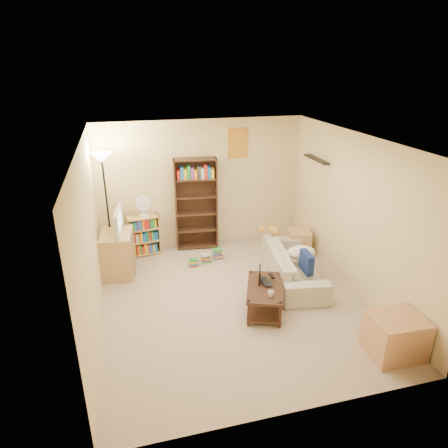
# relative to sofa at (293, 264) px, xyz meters

# --- Properties ---
(room) EXTENTS (4.50, 4.54, 2.52)m
(room) POSITION_rel_sofa_xyz_m (-1.18, -0.38, 1.35)
(room) COLOR tan
(room) RESTS_ON ground
(sofa) EXTENTS (2.10, 1.29, 0.55)m
(sofa) POSITION_rel_sofa_xyz_m (0.00, 0.00, 0.00)
(sofa) COLOR beige
(sofa) RESTS_ON ground
(navy_pillow) EXTENTS (0.13, 0.37, 0.33)m
(navy_pillow) POSITION_rel_sofa_xyz_m (0.03, -0.42, 0.25)
(navy_pillow) COLOR navy
(navy_pillow) RESTS_ON sofa
(cream_blanket) EXTENTS (0.51, 0.36, 0.22)m
(cream_blanket) POSITION_rel_sofa_xyz_m (0.14, 0.02, 0.20)
(cream_blanket) COLOR silver
(cream_blanket) RESTS_ON sofa
(tabby_cat) EXTENTS (0.44, 0.20, 0.15)m
(tabby_cat) POSITION_rel_sofa_xyz_m (-0.13, 0.75, 0.35)
(tabby_cat) COLOR orange
(tabby_cat) RESTS_ON sofa
(coffee_table) EXTENTS (0.80, 1.05, 0.41)m
(coffee_table) POSITION_rel_sofa_xyz_m (-0.80, -0.77, -0.01)
(coffee_table) COLOR #3C2017
(coffee_table) RESTS_ON ground
(laptop) EXTENTS (0.30, 0.20, 0.02)m
(laptop) POSITION_rel_sofa_xyz_m (-0.70, -0.66, 0.15)
(laptop) COLOR black
(laptop) RESTS_ON coffee_table
(laptop_screen) EXTENTS (0.12, 0.29, 0.21)m
(laptop_screen) POSITION_rel_sofa_xyz_m (-0.83, -0.61, 0.26)
(laptop_screen) COLOR white
(laptop_screen) RESTS_ON laptop
(mug) EXTENTS (0.17, 0.17, 0.08)m
(mug) POSITION_rel_sofa_xyz_m (-0.81, -1.04, 0.18)
(mug) COLOR silver
(mug) RESTS_ON coffee_table
(tv_remote) EXTENTS (0.06, 0.17, 0.02)m
(tv_remote) POSITION_rel_sofa_xyz_m (-0.59, -0.51, 0.15)
(tv_remote) COLOR black
(tv_remote) RESTS_ON coffee_table
(tv_stand) EXTENTS (0.60, 0.78, 0.78)m
(tv_stand) POSITION_rel_sofa_xyz_m (-2.88, 0.94, 0.11)
(tv_stand) COLOR tan
(tv_stand) RESTS_ON ground
(television) EXTENTS (0.78, 0.27, 0.44)m
(television) POSITION_rel_sofa_xyz_m (-2.88, 0.94, 0.72)
(television) COLOR black
(television) RESTS_ON tv_stand
(tall_bookshelf) EXTENTS (0.84, 0.36, 1.81)m
(tall_bookshelf) POSITION_rel_sofa_xyz_m (-1.34, 1.66, 0.68)
(tall_bookshelf) COLOR #3D2017
(tall_bookshelf) RESTS_ON ground
(short_bookshelf) EXTENTS (0.64, 0.32, 0.78)m
(short_bookshelf) POSITION_rel_sofa_xyz_m (-2.39, 1.60, 0.12)
(short_bookshelf) COLOR tan
(short_bookshelf) RESTS_ON ground
(desk_fan) EXTENTS (0.28, 0.16, 0.42)m
(desk_fan) POSITION_rel_sofa_xyz_m (-2.35, 1.55, 0.74)
(desk_fan) COLOR white
(desk_fan) RESTS_ON short_bookshelf
(floor_lamp) EXTENTS (0.35, 0.35, 2.09)m
(floor_lamp) POSITION_rel_sofa_xyz_m (-2.98, 1.25, 1.39)
(floor_lamp) COLOR black
(floor_lamp) RESTS_ON ground
(side_table) EXTENTS (0.51, 0.51, 0.47)m
(side_table) POSITION_rel_sofa_xyz_m (0.52, 0.89, -0.04)
(side_table) COLOR tan
(side_table) RESTS_ON ground
(end_cabinet) EXTENTS (0.68, 0.57, 0.55)m
(end_cabinet) POSITION_rel_sofa_xyz_m (0.47, -2.09, -0.00)
(end_cabinet) COLOR tan
(end_cabinet) RESTS_ON ground
(book_stacks) EXTENTS (0.67, 0.31, 0.21)m
(book_stacks) POSITION_rel_sofa_xyz_m (-1.29, 0.98, -0.18)
(book_stacks) COLOR red
(book_stacks) RESTS_ON ground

